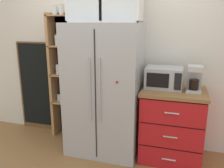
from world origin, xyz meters
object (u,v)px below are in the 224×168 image
(refrigerator, at_px, (105,90))
(mug_charcoal, at_px, (175,84))
(coffee_maker, at_px, (194,78))
(chalkboard_menu, at_px, (37,87))
(microwave, at_px, (164,78))
(bottle_clear, at_px, (175,79))

(refrigerator, height_order, mug_charcoal, refrigerator)
(refrigerator, height_order, coffee_maker, refrigerator)
(coffee_maker, height_order, chalkboard_menu, chalkboard_menu)
(microwave, height_order, coffee_maker, coffee_maker)
(coffee_maker, xyz_separation_m, mug_charcoal, (-0.22, 0.07, -0.11))
(bottle_clear, bearing_deg, microwave, -159.82)
(refrigerator, bearing_deg, chalkboard_menu, 165.87)
(refrigerator, bearing_deg, mug_charcoal, 7.18)
(refrigerator, distance_m, microwave, 0.77)
(coffee_maker, bearing_deg, refrigerator, -177.64)
(microwave, xyz_separation_m, mug_charcoal, (0.14, 0.02, -0.08))
(chalkboard_menu, bearing_deg, mug_charcoal, -5.47)
(mug_charcoal, xyz_separation_m, bottle_clear, (-0.00, 0.03, 0.06))
(refrigerator, height_order, bottle_clear, refrigerator)
(refrigerator, relative_size, mug_charcoal, 14.22)
(microwave, xyz_separation_m, bottle_clear, (0.13, 0.05, -0.02))
(bottle_clear, bearing_deg, chalkboard_menu, 175.21)
(microwave, distance_m, chalkboard_menu, 2.03)
(microwave, relative_size, chalkboard_menu, 0.31)
(bottle_clear, distance_m, chalkboard_menu, 2.16)
(microwave, xyz_separation_m, coffee_maker, (0.35, -0.04, 0.03))
(coffee_maker, height_order, bottle_clear, coffee_maker)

